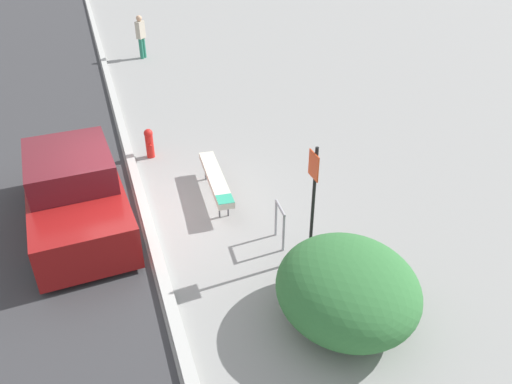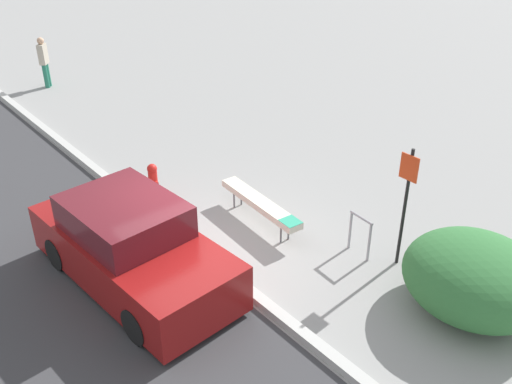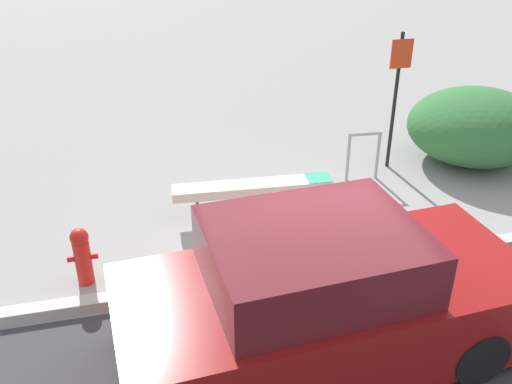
{
  "view_description": "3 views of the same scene",
  "coord_description": "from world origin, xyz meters",
  "views": [
    {
      "loc": [
        8.77,
        -0.61,
        5.93
      ],
      "look_at": [
        1.11,
        2.02,
        0.9
      ],
      "focal_mm": 35.0,
      "sensor_mm": 36.0,
      "label": 1
    },
    {
      "loc": [
        7.17,
        -4.73,
        6.3
      ],
      "look_at": [
        -0.63,
        1.71,
        0.57
      ],
      "focal_mm": 40.0,
      "sensor_mm": 36.0,
      "label": 2
    },
    {
      "loc": [
        -2.04,
        -5.45,
        4.33
      ],
      "look_at": [
        -0.58,
        0.58,
        0.95
      ],
      "focal_mm": 40.0,
      "sensor_mm": 36.0,
      "label": 3
    }
  ],
  "objects": [
    {
      "name": "curb",
      "position": [
        0.0,
        0.0,
        0.07
      ],
      "size": [
        60.0,
        0.2,
        0.13
      ],
      "color": "#B7B7B2",
      "rests_on": "ground_plane"
    },
    {
      "name": "sign_post",
      "position": [
        2.27,
        2.66,
        1.38
      ],
      "size": [
        0.36,
        0.08,
        2.3
      ],
      "color": "black",
      "rests_on": "ground_plane"
    },
    {
      "name": "parked_car_near",
      "position": [
        -0.35,
        -1.28,
        0.68
      ],
      "size": [
        4.23,
        2.04,
        1.53
      ],
      "rotation": [
        0.0,
        0.0,
        0.07
      ],
      "color": "black",
      "rests_on": "ground_plane"
    },
    {
      "name": "bench",
      "position": [
        -0.37,
        1.6,
        0.46
      ],
      "size": [
        2.34,
        0.49,
        0.54
      ],
      "rotation": [
        0.0,
        0.0,
        -0.07
      ],
      "color": "#515156",
      "rests_on": "ground_plane"
    },
    {
      "name": "fire_hydrant",
      "position": [
        -2.74,
        0.52,
        0.41
      ],
      "size": [
        0.36,
        0.22,
        0.77
      ],
      "color": "red",
      "rests_on": "ground_plane"
    },
    {
      "name": "ground_plane",
      "position": [
        0.0,
        0.0,
        0.0
      ],
      "size": [
        60.0,
        60.0,
        0.0
      ],
      "primitive_type": "plane",
      "color": "gray"
    },
    {
      "name": "shrub_hedge",
      "position": [
        3.81,
        2.58,
        0.63
      ],
      "size": [
        2.34,
        2.2,
        1.26
      ],
      "color": "#337038",
      "rests_on": "ground_plane"
    },
    {
      "name": "bike_rack",
      "position": [
        1.64,
        2.32,
        0.5
      ],
      "size": [
        0.55,
        0.09,
        0.83
      ],
      "rotation": [
        0.0,
        0.0,
        -0.08
      ],
      "color": "#99999E",
      "rests_on": "ground_plane"
    },
    {
      "name": "pedestrian",
      "position": [
        -11.3,
        1.55,
        0.88
      ],
      "size": [
        0.41,
        0.4,
        1.64
      ],
      "rotation": [
        0.0,
        0.0,
        5.55
      ],
      "color": "#267259",
      "rests_on": "ground_plane"
    }
  ]
}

